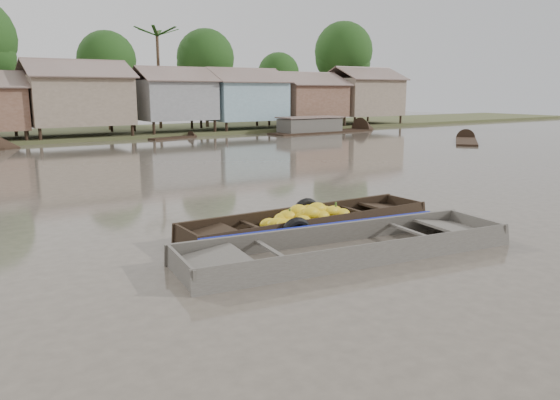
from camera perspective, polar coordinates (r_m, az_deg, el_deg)
ground at (r=12.35m, az=1.90°, el=-4.14°), size 120.00×120.00×0.00m
riverbank at (r=42.72m, az=-20.53°, el=10.35°), size 120.00×12.47×10.22m
banana_boat at (r=13.03m, az=2.77°, el=-2.39°), size 6.44×1.74×0.90m
viewer_boat at (r=11.34m, az=7.14°, el=-5.38°), size 7.35×2.84×0.58m
distant_boats at (r=40.16m, az=-0.44°, el=6.97°), size 36.00×16.30×1.38m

